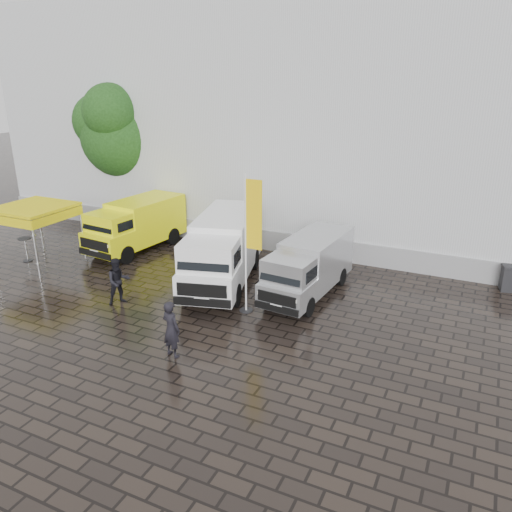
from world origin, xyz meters
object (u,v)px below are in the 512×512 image
(wheelie_bin, at_px, (509,278))
(van_yellow, at_px, (136,226))
(van_silver, at_px, (308,268))
(person_front, at_px, (171,329))
(person_tent, at_px, (118,281))
(van_white, at_px, (223,252))
(flagpole, at_px, (250,237))
(canopy_tent, at_px, (33,210))
(cocktail_table, at_px, (26,250))

(wheelie_bin, bearing_deg, van_yellow, 177.69)
(van_yellow, bearing_deg, van_silver, -3.10)
(wheelie_bin, distance_m, person_front, 13.83)
(person_front, xyz_separation_m, person_tent, (-3.99, 2.33, -0.02))
(van_white, distance_m, wheelie_bin, 11.69)
(van_silver, relative_size, flagpole, 1.02)
(person_tent, bearing_deg, van_silver, -23.03)
(flagpole, xyz_separation_m, wheelie_bin, (8.64, 6.24, -2.37))
(van_silver, xyz_separation_m, person_front, (-2.28, -6.12, -0.22))
(canopy_tent, height_order, flagpole, flagpole)
(van_white, relative_size, cocktail_table, 5.70)
(van_yellow, xyz_separation_m, person_tent, (3.28, -5.29, -0.32))
(cocktail_table, bearing_deg, person_front, -20.57)
(flagpole, bearing_deg, van_yellow, 154.82)
(person_front, bearing_deg, van_white, -63.14)
(van_yellow, bearing_deg, person_front, -40.51)
(van_silver, distance_m, canopy_tent, 12.70)
(van_yellow, distance_m, cocktail_table, 5.14)
(van_yellow, bearing_deg, person_tent, -52.37)
(van_white, height_order, cocktail_table, van_white)
(flagpole, relative_size, wheelie_bin, 4.82)
(person_tent, bearing_deg, wheelie_bin, -24.49)
(wheelie_bin, xyz_separation_m, person_tent, (-13.51, -7.70, 0.37))
(van_white, bearing_deg, cocktail_table, 174.08)
(van_silver, xyz_separation_m, canopy_tent, (-12.47, -1.95, 1.40))
(canopy_tent, xyz_separation_m, person_tent, (6.20, -1.84, -1.64))
(van_silver, bearing_deg, flagpole, -116.30)
(cocktail_table, xyz_separation_m, person_front, (10.97, -4.12, 0.36))
(van_yellow, height_order, van_white, van_white)
(flagpole, xyz_separation_m, person_front, (-0.88, -3.79, -1.98))
(cocktail_table, relative_size, person_front, 0.61)
(van_white, xyz_separation_m, flagpole, (2.19, -1.93, 1.50))
(canopy_tent, xyz_separation_m, flagpole, (11.07, -0.39, 0.36))
(wheelie_bin, height_order, person_tent, person_tent)
(van_yellow, height_order, wheelie_bin, van_yellow)
(van_white, distance_m, flagpole, 3.28)
(flagpole, xyz_separation_m, cocktail_table, (-11.85, 0.33, -2.34))
(cocktail_table, xyz_separation_m, wheelie_bin, (20.49, 5.91, -0.03))
(van_yellow, height_order, cocktail_table, van_yellow)
(person_front, bearing_deg, person_tent, -16.35)
(van_yellow, relative_size, person_tent, 2.93)
(person_front, bearing_deg, canopy_tent, -8.34)
(van_yellow, distance_m, canopy_tent, 4.71)
(van_silver, height_order, person_front, van_silver)
(wheelie_bin, bearing_deg, flagpole, -154.61)
(cocktail_table, bearing_deg, person_tent, -14.35)
(flagpole, relative_size, person_front, 2.79)
(canopy_tent, distance_m, flagpole, 11.09)
(van_white, height_order, person_front, van_white)
(person_front, bearing_deg, wheelie_bin, -119.57)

